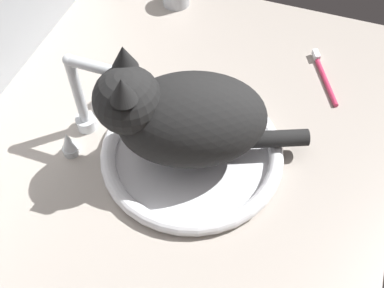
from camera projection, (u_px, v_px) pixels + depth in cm
name	position (u px, v px, depth cm)	size (l,w,h in cm)	color
countertop	(172.00, 165.00, 91.19)	(107.32, 80.62, 3.00)	#ADA399
sink_basin	(192.00, 153.00, 89.55)	(34.61, 34.61, 2.86)	white
faucet	(85.00, 103.00, 88.66)	(16.57, 11.72, 19.24)	silver
cat	(179.00, 117.00, 80.81)	(25.83, 36.78, 22.27)	black
toothbrush	(324.00, 76.00, 102.52)	(14.85, 8.25, 1.70)	#D83359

